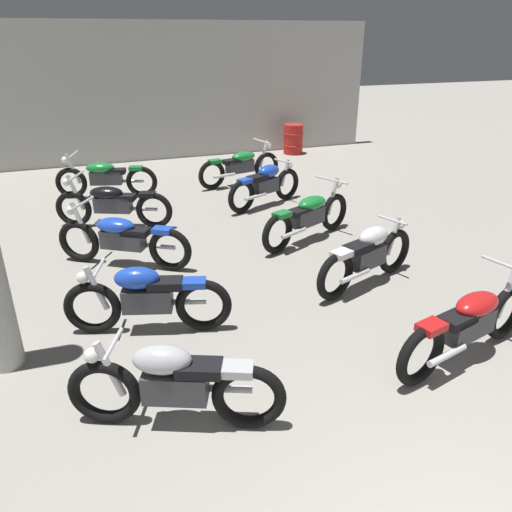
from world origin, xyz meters
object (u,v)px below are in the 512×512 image
(motorcycle_right_row_2, at_px, (368,255))
(motorcycle_right_row_4, at_px, (266,184))
(motorcycle_left_row_3, at_px, (122,238))
(motorcycle_left_row_5, at_px, (105,177))
(oil_drum, at_px, (293,139))
(motorcycle_left_row_2, at_px, (147,297))
(motorcycle_left_row_4, at_px, (112,203))
(motorcycle_left_row_1, at_px, (174,383))
(motorcycle_right_row_1, at_px, (469,323))
(motorcycle_right_row_5, at_px, (240,165))
(motorcycle_right_row_3, at_px, (308,216))

(motorcycle_right_row_2, distance_m, motorcycle_right_row_4, 3.78)
(motorcycle_left_row_3, height_order, motorcycle_left_row_5, same)
(motorcycle_right_row_2, bearing_deg, motorcycle_left_row_5, 119.06)
(motorcycle_right_row_2, xyz_separation_m, oil_drum, (2.49, 8.05, -0.03))
(motorcycle_right_row_4, bearing_deg, motorcycle_right_row_2, -89.23)
(motorcycle_left_row_2, relative_size, motorcycle_left_row_4, 0.94)
(oil_drum, bearing_deg, motorcycle_right_row_2, -107.18)
(motorcycle_left_row_1, bearing_deg, motorcycle_right_row_1, -1.62)
(motorcycle_left_row_5, bearing_deg, motorcycle_left_row_4, -91.21)
(motorcycle_right_row_1, bearing_deg, motorcycle_right_row_5, 90.70)
(motorcycle_left_row_3, xyz_separation_m, motorcycle_right_row_3, (3.08, -0.06, 0.00))
(motorcycle_left_row_1, relative_size, oil_drum, 2.18)
(motorcycle_left_row_1, height_order, motorcycle_left_row_2, same)
(motorcycle_left_row_4, bearing_deg, motorcycle_left_row_5, 88.79)
(motorcycle_left_row_3, bearing_deg, motorcycle_left_row_4, 89.14)
(motorcycle_right_row_3, xyz_separation_m, oil_drum, (2.54, 6.27, -0.03))
(motorcycle_right_row_1, xyz_separation_m, motorcycle_right_row_3, (-0.12, 3.68, 0.00))
(motorcycle_right_row_1, relative_size, motorcycle_right_row_3, 1.06)
(motorcycle_left_row_1, distance_m, motorcycle_right_row_3, 4.71)
(motorcycle_right_row_3, bearing_deg, motorcycle_right_row_1, -88.08)
(motorcycle_left_row_5, xyz_separation_m, motorcycle_right_row_5, (3.05, -0.05, 0.00))
(motorcycle_right_row_1, distance_m, motorcycle_right_row_3, 3.68)
(motorcycle_left_row_2, xyz_separation_m, motorcycle_right_row_4, (3.03, 3.94, 0.00))
(motorcycle_right_row_3, height_order, motorcycle_right_row_4, motorcycle_right_row_3)
(motorcycle_left_row_2, xyz_separation_m, motorcycle_right_row_1, (3.15, -1.75, -0.01))
(motorcycle_left_row_3, bearing_deg, motorcycle_right_row_2, -30.33)
(motorcycle_left_row_2, bearing_deg, motorcycle_left_row_4, 90.44)
(motorcycle_left_row_5, distance_m, motorcycle_right_row_3, 4.81)
(motorcycle_left_row_5, xyz_separation_m, oil_drum, (5.56, 2.52, -0.03))
(motorcycle_left_row_3, xyz_separation_m, motorcycle_right_row_1, (3.21, -3.74, 0.00))
(motorcycle_left_row_5, xyz_separation_m, motorcycle_right_row_2, (3.07, -5.53, 0.01))
(motorcycle_left_row_1, relative_size, motorcycle_right_row_2, 0.98)
(motorcycle_left_row_5, relative_size, oil_drum, 2.48)
(motorcycle_right_row_4, bearing_deg, motorcycle_left_row_2, -127.61)
(motorcycle_left_row_3, distance_m, motorcycle_left_row_4, 1.77)
(motorcycle_left_row_1, distance_m, motorcycle_right_row_2, 3.59)
(motorcycle_left_row_5, bearing_deg, motorcycle_left_row_2, -90.12)
(motorcycle_right_row_2, height_order, motorcycle_right_row_5, motorcycle_right_row_5)
(motorcycle_left_row_1, distance_m, motorcycle_right_row_5, 7.91)
(motorcycle_left_row_1, bearing_deg, motorcycle_left_row_5, 89.77)
(motorcycle_left_row_4, bearing_deg, motorcycle_left_row_2, -89.56)
(motorcycle_right_row_3, height_order, motorcycle_right_row_5, same)
(motorcycle_right_row_2, height_order, motorcycle_right_row_3, motorcycle_right_row_3)
(motorcycle_left_row_4, bearing_deg, motorcycle_right_row_4, 3.28)
(oil_drum, bearing_deg, motorcycle_left_row_3, -132.17)
(motorcycle_right_row_5, relative_size, oil_drum, 2.52)
(motorcycle_left_row_3, bearing_deg, motorcycle_right_row_5, 49.43)
(motorcycle_left_row_3, relative_size, motorcycle_left_row_4, 0.93)
(motorcycle_right_row_2, height_order, motorcycle_right_row_4, same)
(motorcycle_right_row_5, bearing_deg, motorcycle_left_row_1, -112.90)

